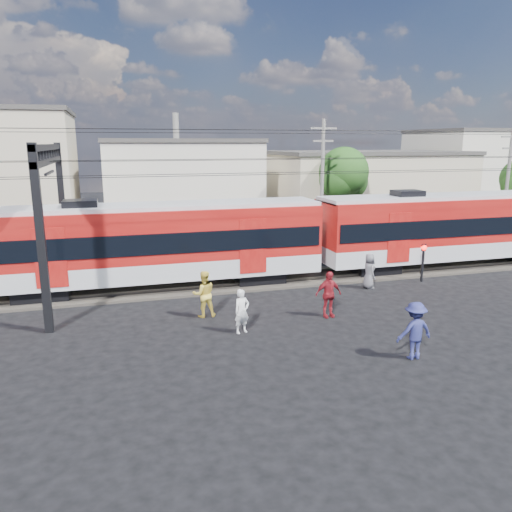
% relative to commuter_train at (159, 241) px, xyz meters
% --- Properties ---
extents(ground, '(120.00, 120.00, 0.00)m').
position_rel_commuter_train_xyz_m(ground, '(5.41, -8.00, -2.40)').
color(ground, black).
rests_on(ground, ground).
extents(track_bed, '(70.00, 3.40, 0.12)m').
position_rel_commuter_train_xyz_m(track_bed, '(5.41, 0.00, -2.34)').
color(track_bed, '#2D2823').
rests_on(track_bed, ground).
extents(rail_near, '(70.00, 0.12, 0.12)m').
position_rel_commuter_train_xyz_m(rail_near, '(5.41, -0.75, -2.22)').
color(rail_near, '#59544C').
rests_on(rail_near, track_bed).
extents(rail_far, '(70.00, 0.12, 0.12)m').
position_rel_commuter_train_xyz_m(rail_far, '(5.41, 0.75, -2.22)').
color(rail_far, '#59544C').
rests_on(rail_far, track_bed).
extents(commuter_train, '(50.30, 3.08, 4.17)m').
position_rel_commuter_train_xyz_m(commuter_train, '(0.00, 0.00, 0.00)').
color(commuter_train, black).
rests_on(commuter_train, ground).
extents(catenary, '(70.00, 9.30, 7.52)m').
position_rel_commuter_train_xyz_m(catenary, '(-3.24, -0.00, 2.73)').
color(catenary, black).
rests_on(catenary, ground).
extents(building_midwest, '(12.24, 12.24, 7.30)m').
position_rel_commuter_train_xyz_m(building_midwest, '(3.41, 19.00, 1.25)').
color(building_midwest, beige).
rests_on(building_midwest, ground).
extents(building_mideast, '(16.32, 10.20, 6.30)m').
position_rel_commuter_train_xyz_m(building_mideast, '(19.41, 16.00, 0.75)').
color(building_mideast, '#BCAE8F').
rests_on(building_mideast, ground).
extents(building_east, '(10.20, 10.20, 8.30)m').
position_rel_commuter_train_xyz_m(building_east, '(33.41, 20.00, 1.75)').
color(building_east, beige).
rests_on(building_east, ground).
extents(utility_pole_mid, '(1.80, 0.24, 8.50)m').
position_rel_commuter_train_xyz_m(utility_pole_mid, '(11.41, 7.00, 2.13)').
color(utility_pole_mid, slate).
rests_on(utility_pole_mid, ground).
extents(utility_pole_east, '(1.80, 0.24, 8.00)m').
position_rel_commuter_train_xyz_m(utility_pole_east, '(25.41, 6.00, 1.88)').
color(utility_pole_east, slate).
rests_on(utility_pole_east, ground).
extents(tree_near, '(3.82, 3.64, 6.72)m').
position_rel_commuter_train_xyz_m(tree_near, '(14.60, 10.09, 2.26)').
color(tree_near, '#382619').
rests_on(tree_near, ground).
extents(pedestrian_a, '(0.71, 0.57, 1.69)m').
position_rel_commuter_train_xyz_m(pedestrian_a, '(2.40, -6.59, -1.56)').
color(pedestrian_a, silver).
rests_on(pedestrian_a, ground).
extents(pedestrian_b, '(0.95, 0.74, 1.93)m').
position_rel_commuter_train_xyz_m(pedestrian_b, '(1.35, -4.44, -1.44)').
color(pedestrian_b, gold).
rests_on(pedestrian_b, ground).
extents(pedestrian_c, '(1.28, 0.76, 1.94)m').
position_rel_commuter_train_xyz_m(pedestrian_c, '(7.28, -10.38, -1.43)').
color(pedestrian_c, navy).
rests_on(pedestrian_c, ground).
extents(pedestrian_d, '(1.15, 0.52, 1.92)m').
position_rel_commuter_train_xyz_m(pedestrian_d, '(6.22, -5.86, -1.44)').
color(pedestrian_d, maroon).
rests_on(pedestrian_d, ground).
extents(pedestrian_e, '(0.57, 0.86, 1.73)m').
position_rel_commuter_train_xyz_m(pedestrian_e, '(9.85, -2.61, -1.54)').
color(pedestrian_e, '#525257').
rests_on(pedestrian_e, ground).
extents(crossing_signal, '(0.29, 0.29, 1.96)m').
position_rel_commuter_train_xyz_m(crossing_signal, '(13.07, -2.29, -1.04)').
color(crossing_signal, black).
rests_on(crossing_signal, ground).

